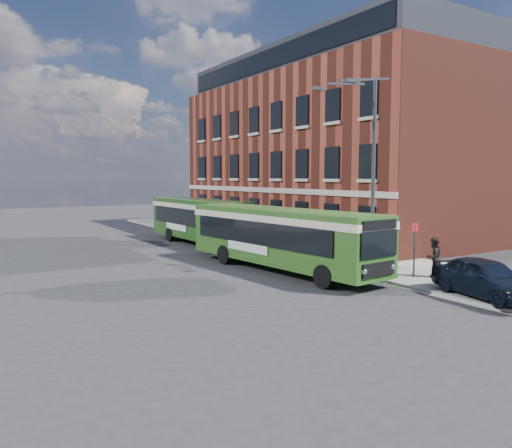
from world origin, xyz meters
TOP-DOWN VIEW (x-y plane):
  - ground at (0.00, 0.00)m, footprint 120.00×120.00m
  - pavement at (7.00, 8.00)m, footprint 6.00×48.00m
  - kerb_line at (3.95, 8.00)m, footprint 0.12×48.00m
  - brick_office at (14.00, 12.00)m, footprint 12.10×26.00m
  - street_lamp at (4.84, -2.00)m, footprint 2.96×2.38m
  - bus_stop_sign at (5.60, -4.20)m, footprint 0.35×0.08m
  - bus_front at (1.88, 0.79)m, footprint 3.73×12.24m
  - bus_rear at (2.74, 11.80)m, footprint 2.88×10.50m
  - parked_car at (4.80, -8.17)m, footprint 2.62×4.62m
  - pedestrian_a at (4.77, -2.16)m, footprint 0.74×0.66m
  - pedestrian_b at (6.32, -4.66)m, footprint 0.88×0.70m

SIDE VIEW (x-z plane):
  - ground at x=0.00m, z-range 0.00..0.00m
  - kerb_line at x=3.95m, z-range 0.00..0.01m
  - pavement at x=7.00m, z-range 0.00..0.15m
  - parked_car at x=4.80m, z-range 0.15..1.63m
  - pedestrian_a at x=4.77m, z-range 0.15..1.85m
  - pedestrian_b at x=6.32m, z-range 0.15..1.92m
  - bus_stop_sign at x=5.60m, z-range 0.25..2.77m
  - bus_rear at x=2.74m, z-range 0.32..3.34m
  - bus_front at x=1.88m, z-range 0.32..3.34m
  - street_lamp at x=4.84m, z-range 0.29..9.29m
  - brick_office at x=14.00m, z-range -0.13..14.07m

